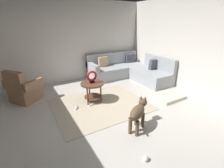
{
  "coord_description": "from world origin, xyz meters",
  "views": [
    {
      "loc": [
        -1.43,
        -2.64,
        2.03
      ],
      "look_at": [
        0.45,
        0.6,
        0.55
      ],
      "focal_mm": 25.84,
      "sensor_mm": 36.0,
      "label": 1
    }
  ],
  "objects_px": {
    "armchair": "(23,90)",
    "dog": "(138,112)",
    "sectional_couch": "(129,71)",
    "dog_toy_ball": "(146,159)",
    "side_table": "(92,87)",
    "dog_bed_mat": "(168,97)",
    "dog_toy_rope": "(91,105)",
    "torus_sculpture": "(92,77)",
    "dog_toy_bone": "(76,108)"
  },
  "relations": [
    {
      "from": "armchair",
      "to": "dog",
      "type": "height_order",
      "value": "armchair"
    },
    {
      "from": "sectional_couch",
      "to": "dog_toy_ball",
      "type": "height_order",
      "value": "sectional_couch"
    },
    {
      "from": "sectional_couch",
      "to": "armchair",
      "type": "height_order",
      "value": "same"
    },
    {
      "from": "side_table",
      "to": "dog_toy_ball",
      "type": "height_order",
      "value": "side_table"
    },
    {
      "from": "sectional_couch",
      "to": "dog_bed_mat",
      "type": "relative_size",
      "value": 2.81
    },
    {
      "from": "dog_bed_mat",
      "to": "sectional_couch",
      "type": "bearing_deg",
      "value": 89.64
    },
    {
      "from": "dog_bed_mat",
      "to": "armchair",
      "type": "bearing_deg",
      "value": 152.31
    },
    {
      "from": "side_table",
      "to": "dog_toy_rope",
      "type": "bearing_deg",
      "value": -124.64
    },
    {
      "from": "armchair",
      "to": "dog_bed_mat",
      "type": "xyz_separation_m",
      "value": [
        3.48,
        -1.83,
        -0.28
      ]
    },
    {
      "from": "side_table",
      "to": "dog_toy_rope",
      "type": "distance_m",
      "value": 0.45
    },
    {
      "from": "torus_sculpture",
      "to": "dog_toy_rope",
      "type": "relative_size",
      "value": 1.85
    },
    {
      "from": "sectional_couch",
      "to": "dog_bed_mat",
      "type": "xyz_separation_m",
      "value": [
        -0.01,
        -1.93,
        -0.25
      ]
    },
    {
      "from": "dog",
      "to": "dog_toy_bone",
      "type": "height_order",
      "value": "dog"
    },
    {
      "from": "armchair",
      "to": "side_table",
      "type": "relative_size",
      "value": 1.67
    },
    {
      "from": "dog_toy_bone",
      "to": "sectional_couch",
      "type": "bearing_deg",
      "value": 26.37
    },
    {
      "from": "armchair",
      "to": "side_table",
      "type": "distance_m",
      "value": 1.84
    },
    {
      "from": "torus_sculpture",
      "to": "dog_toy_bone",
      "type": "distance_m",
      "value": 0.86
    },
    {
      "from": "torus_sculpture",
      "to": "dog_toy_rope",
      "type": "xyz_separation_m",
      "value": [
        -0.13,
        -0.18,
        -0.69
      ]
    },
    {
      "from": "side_table",
      "to": "dog",
      "type": "bearing_deg",
      "value": -79.1
    },
    {
      "from": "dog_toy_rope",
      "to": "dog_toy_bone",
      "type": "relative_size",
      "value": 0.98
    },
    {
      "from": "side_table",
      "to": "dog_toy_bone",
      "type": "bearing_deg",
      "value": -164.47
    },
    {
      "from": "side_table",
      "to": "dog",
      "type": "xyz_separation_m",
      "value": [
        0.29,
        -1.52,
        -0.04
      ]
    },
    {
      "from": "armchair",
      "to": "dog_toy_bone",
      "type": "bearing_deg",
      "value": 5.6
    },
    {
      "from": "armchair",
      "to": "torus_sculpture",
      "type": "relative_size",
      "value": 3.07
    },
    {
      "from": "torus_sculpture",
      "to": "dog",
      "type": "height_order",
      "value": "torus_sculpture"
    },
    {
      "from": "sectional_couch",
      "to": "side_table",
      "type": "distance_m",
      "value": 2.21
    },
    {
      "from": "armchair",
      "to": "dog_toy_rope",
      "type": "distance_m",
      "value": 1.86
    },
    {
      "from": "armchair",
      "to": "dog_bed_mat",
      "type": "bearing_deg",
      "value": 24.25
    },
    {
      "from": "dog_bed_mat",
      "to": "dog",
      "type": "height_order",
      "value": "dog"
    },
    {
      "from": "dog_toy_ball",
      "to": "dog_toy_bone",
      "type": "xyz_separation_m",
      "value": [
        -0.41,
        2.07,
        -0.02
      ]
    },
    {
      "from": "dog_bed_mat",
      "to": "dog_toy_ball",
      "type": "bearing_deg",
      "value": -146.17
    },
    {
      "from": "dog_toy_ball",
      "to": "dog_toy_rope",
      "type": "xyz_separation_m",
      "value": [
        -0.03,
        2.03,
        -0.02
      ]
    },
    {
      "from": "dog_bed_mat",
      "to": "dog_toy_ball",
      "type": "height_order",
      "value": "same"
    },
    {
      "from": "side_table",
      "to": "sectional_couch",
      "type": "bearing_deg",
      "value": 28.96
    },
    {
      "from": "side_table",
      "to": "torus_sculpture",
      "type": "distance_m",
      "value": 0.29
    },
    {
      "from": "side_table",
      "to": "dog_toy_bone",
      "type": "distance_m",
      "value": 0.66
    },
    {
      "from": "dog_toy_ball",
      "to": "dog_toy_bone",
      "type": "distance_m",
      "value": 2.12
    },
    {
      "from": "dog_toy_bone",
      "to": "side_table",
      "type": "bearing_deg",
      "value": 15.53
    },
    {
      "from": "dog",
      "to": "side_table",
      "type": "bearing_deg",
      "value": 160.16
    },
    {
      "from": "sectional_couch",
      "to": "dog_toy_rope",
      "type": "xyz_separation_m",
      "value": [
        -2.06,
        -1.25,
        -0.27
      ]
    },
    {
      "from": "sectional_couch",
      "to": "dog_toy_ball",
      "type": "bearing_deg",
      "value": -121.68
    },
    {
      "from": "side_table",
      "to": "dog_bed_mat",
      "type": "bearing_deg",
      "value": -24.32
    },
    {
      "from": "torus_sculpture",
      "to": "dog_toy_ball",
      "type": "height_order",
      "value": "torus_sculpture"
    },
    {
      "from": "side_table",
      "to": "armchair",
      "type": "bearing_deg",
      "value": 148.45
    },
    {
      "from": "torus_sculpture",
      "to": "dog_toy_rope",
      "type": "height_order",
      "value": "torus_sculpture"
    },
    {
      "from": "dog_bed_mat",
      "to": "dog_toy_rope",
      "type": "relative_size",
      "value": 4.54
    },
    {
      "from": "dog_toy_rope",
      "to": "dog",
      "type": "bearing_deg",
      "value": -72.59
    },
    {
      "from": "armchair",
      "to": "dog_toy_bone",
      "type": "xyz_separation_m",
      "value": [
        1.05,
        -1.1,
        -0.29
      ]
    },
    {
      "from": "torus_sculpture",
      "to": "dog_toy_rope",
      "type": "bearing_deg",
      "value": -124.64
    },
    {
      "from": "dog_toy_rope",
      "to": "side_table",
      "type": "bearing_deg",
      "value": 55.36
    }
  ]
}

